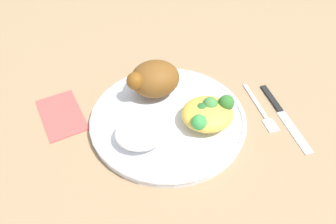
{
  "coord_description": "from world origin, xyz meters",
  "views": [
    {
      "loc": [
        0.12,
        0.42,
        0.47
      ],
      "look_at": [
        0.0,
        0.0,
        0.03
      ],
      "focal_mm": 34.75,
      "sensor_mm": 36.0,
      "label": 1
    }
  ],
  "objects": [
    {
      "name": "knife",
      "position": [
        -0.23,
        0.03,
        0.0
      ],
      "size": [
        0.02,
        0.19,
        0.01
      ],
      "color": "black",
      "rests_on": "ground_plane"
    },
    {
      "name": "rice_pile",
      "position": [
        0.06,
        0.04,
        0.03
      ],
      "size": [
        0.09,
        0.08,
        0.03
      ],
      "primitive_type": "ellipsoid",
      "color": "white",
      "rests_on": "plate"
    },
    {
      "name": "napkin",
      "position": [
        0.2,
        -0.08,
        0.0
      ],
      "size": [
        0.1,
        0.14,
        0.0
      ],
      "primitive_type": "cube",
      "rotation": [
        0.0,
        0.0,
        0.21
      ],
      "color": "#DB4C47",
      "rests_on": "ground_plane"
    },
    {
      "name": "roasted_chicken",
      "position": [
        0.01,
        -0.07,
        0.05
      ],
      "size": [
        0.11,
        0.09,
        0.07
      ],
      "color": "brown",
      "rests_on": "plate"
    },
    {
      "name": "ground_plane",
      "position": [
        0.0,
        0.0,
        0.0
      ],
      "size": [
        2.0,
        2.0,
        0.0
      ],
      "primitive_type": "plane",
      "color": "#977855"
    },
    {
      "name": "plate",
      "position": [
        0.0,
        0.0,
        0.01
      ],
      "size": [
        0.3,
        0.3,
        0.02
      ],
      "color": "white",
      "rests_on": "ground_plane"
    },
    {
      "name": "mac_cheese_with_broccoli",
      "position": [
        -0.07,
        0.03,
        0.04
      ],
      "size": [
        0.1,
        0.09,
        0.05
      ],
      "color": "gold",
      "rests_on": "plate"
    },
    {
      "name": "fork",
      "position": [
        -0.19,
        0.02,
        0.0
      ],
      "size": [
        0.02,
        0.14,
        0.01
      ],
      "color": "silver",
      "rests_on": "ground_plane"
    }
  ]
}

